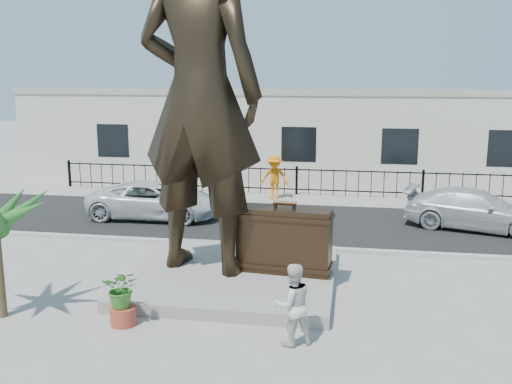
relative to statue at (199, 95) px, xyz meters
The scene contains 16 objects.
ground 5.25m from the statue, 49.10° to the right, with size 100.00×100.00×0.00m, color #9E9991.
street 8.14m from the statue, 78.01° to the left, with size 40.00×7.00×0.01m, color black.
curb 5.75m from the statue, 64.98° to the left, with size 40.00×0.25×0.12m, color #A5A399.
far_sidewalk 11.56m from the statue, 82.54° to the left, with size 40.00×2.50×0.02m, color #9E9991.
plinth 4.75m from the statue, ahead, with size 5.20×5.20×0.30m, color gray.
fence 12.07m from the statue, 83.07° to the left, with size 22.00×0.10×1.20m, color black.
building 15.70m from the statue, 84.94° to the left, with size 28.00×7.00×4.40m, color silver.
statue is the anchor object (origin of this frame).
suitcase 4.27m from the statue, ahead, with size 2.38×0.76×1.68m, color black.
tourist 5.91m from the statue, 50.89° to the right, with size 0.82×0.64×1.69m, color silver.
car_white 8.10m from the statue, 119.98° to the left, with size 2.26×4.91×1.36m, color silver.
car_silver 11.13m from the statue, 38.35° to the left, with size 1.94×4.77×1.38m, color #BABDBF.
worker 10.80m from the statue, 87.07° to the left, with size 1.24×0.71×1.91m, color orange.
palm_tree 6.89m from the statue, 140.20° to the right, with size 1.80×1.80×3.20m, color #21551F, non-canonical shape.
planter 5.64m from the statue, 106.83° to the right, with size 0.56×0.56×0.40m, color #A33B2B.
shrub 5.14m from the statue, 106.83° to the right, with size 0.78×0.67×0.86m, color #346F24.
Camera 1 is at (2.48, -12.38, 5.29)m, focal length 40.00 mm.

